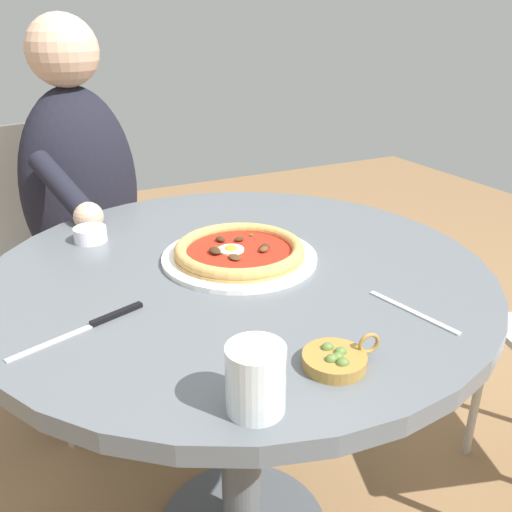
{
  "coord_description": "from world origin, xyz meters",
  "views": [
    {
      "loc": [
        0.41,
        0.88,
        1.2
      ],
      "look_at": [
        -0.03,
        0.01,
        0.76
      ],
      "focal_mm": 38.06,
      "sensor_mm": 36.0,
      "label": 1
    }
  ],
  "objects_px": {
    "diner_person": "(90,254)",
    "cafe_chair_diner": "(70,237)",
    "water_glass": "(256,382)",
    "olive_pan": "(336,359)",
    "dining_table": "(239,324)",
    "ramekin_capers": "(90,234)",
    "steak_knife": "(99,322)",
    "pizza_on_plate": "(239,252)",
    "fork_utensil": "(413,312)"
  },
  "relations": [
    {
      "from": "water_glass",
      "to": "ramekin_capers",
      "type": "xyz_separation_m",
      "value": [
        0.07,
        -0.66,
        -0.02
      ]
    },
    {
      "from": "pizza_on_plate",
      "to": "water_glass",
      "type": "height_order",
      "value": "water_glass"
    },
    {
      "from": "fork_utensil",
      "to": "diner_person",
      "type": "xyz_separation_m",
      "value": [
        0.36,
        -0.99,
        -0.21
      ]
    },
    {
      "from": "fork_utensil",
      "to": "diner_person",
      "type": "height_order",
      "value": "diner_person"
    },
    {
      "from": "steak_knife",
      "to": "dining_table",
      "type": "bearing_deg",
      "value": -161.75
    },
    {
      "from": "steak_knife",
      "to": "fork_utensil",
      "type": "bearing_deg",
      "value": 157.03
    },
    {
      "from": "pizza_on_plate",
      "to": "ramekin_capers",
      "type": "bearing_deg",
      "value": -43.46
    },
    {
      "from": "dining_table",
      "to": "water_glass",
      "type": "distance_m",
      "value": 0.46
    },
    {
      "from": "fork_utensil",
      "to": "ramekin_capers",
      "type": "bearing_deg",
      "value": -53.58
    },
    {
      "from": "pizza_on_plate",
      "to": "steak_knife",
      "type": "height_order",
      "value": "pizza_on_plate"
    },
    {
      "from": "water_glass",
      "to": "fork_utensil",
      "type": "height_order",
      "value": "water_glass"
    },
    {
      "from": "water_glass",
      "to": "diner_person",
      "type": "xyz_separation_m",
      "value": [
        0.01,
        -1.09,
        -0.25
      ]
    },
    {
      "from": "dining_table",
      "to": "pizza_on_plate",
      "type": "relative_size",
      "value": 3.15
    },
    {
      "from": "ramekin_capers",
      "to": "fork_utensil",
      "type": "relative_size",
      "value": 0.4
    },
    {
      "from": "pizza_on_plate",
      "to": "water_glass",
      "type": "distance_m",
      "value": 0.46
    },
    {
      "from": "olive_pan",
      "to": "diner_person",
      "type": "bearing_deg",
      "value": -81.65
    },
    {
      "from": "dining_table",
      "to": "steak_knife",
      "type": "distance_m",
      "value": 0.34
    },
    {
      "from": "water_glass",
      "to": "fork_utensil",
      "type": "xyz_separation_m",
      "value": [
        -0.34,
        -0.1,
        -0.04
      ]
    },
    {
      "from": "pizza_on_plate",
      "to": "olive_pan",
      "type": "height_order",
      "value": "olive_pan"
    },
    {
      "from": "diner_person",
      "to": "cafe_chair_diner",
      "type": "relative_size",
      "value": 1.35
    },
    {
      "from": "ramekin_capers",
      "to": "diner_person",
      "type": "height_order",
      "value": "diner_person"
    },
    {
      "from": "dining_table",
      "to": "olive_pan",
      "type": "xyz_separation_m",
      "value": [
        0.02,
        0.36,
        0.14
      ]
    },
    {
      "from": "diner_person",
      "to": "cafe_chair_diner",
      "type": "xyz_separation_m",
      "value": [
        0.03,
        -0.14,
        0.01
      ]
    },
    {
      "from": "cafe_chair_diner",
      "to": "fork_utensil",
      "type": "bearing_deg",
      "value": 108.95
    },
    {
      "from": "dining_table",
      "to": "steak_knife",
      "type": "height_order",
      "value": "steak_knife"
    },
    {
      "from": "pizza_on_plate",
      "to": "cafe_chair_diner",
      "type": "bearing_deg",
      "value": -74.49
    },
    {
      "from": "pizza_on_plate",
      "to": "fork_utensil",
      "type": "xyz_separation_m",
      "value": [
        -0.16,
        0.32,
        -0.01
      ]
    },
    {
      "from": "steak_knife",
      "to": "fork_utensil",
      "type": "height_order",
      "value": "steak_knife"
    },
    {
      "from": "dining_table",
      "to": "pizza_on_plate",
      "type": "bearing_deg",
      "value": -119.01
    },
    {
      "from": "pizza_on_plate",
      "to": "dining_table",
      "type": "bearing_deg",
      "value": 60.99
    },
    {
      "from": "diner_person",
      "to": "cafe_chair_diner",
      "type": "bearing_deg",
      "value": -76.55
    },
    {
      "from": "steak_knife",
      "to": "diner_person",
      "type": "height_order",
      "value": "diner_person"
    },
    {
      "from": "steak_knife",
      "to": "water_glass",
      "type": "bearing_deg",
      "value": 113.92
    },
    {
      "from": "cafe_chair_diner",
      "to": "steak_knife",
      "type": "bearing_deg",
      "value": 84.93
    },
    {
      "from": "steak_knife",
      "to": "ramekin_capers",
      "type": "relative_size",
      "value": 3.16
    },
    {
      "from": "water_glass",
      "to": "olive_pan",
      "type": "bearing_deg",
      "value": -168.09
    },
    {
      "from": "dining_table",
      "to": "ramekin_capers",
      "type": "bearing_deg",
      "value": -48.46
    },
    {
      "from": "pizza_on_plate",
      "to": "cafe_chair_diner",
      "type": "height_order",
      "value": "cafe_chair_diner"
    },
    {
      "from": "water_glass",
      "to": "fork_utensil",
      "type": "bearing_deg",
      "value": -164.26
    },
    {
      "from": "pizza_on_plate",
      "to": "olive_pan",
      "type": "relative_size",
      "value": 2.68
    },
    {
      "from": "water_glass",
      "to": "steak_knife",
      "type": "xyz_separation_m",
      "value": [
        0.13,
        -0.3,
        -0.04
      ]
    },
    {
      "from": "water_glass",
      "to": "ramekin_capers",
      "type": "bearing_deg",
      "value": -83.77
    },
    {
      "from": "dining_table",
      "to": "olive_pan",
      "type": "bearing_deg",
      "value": 86.82
    },
    {
      "from": "pizza_on_plate",
      "to": "fork_utensil",
      "type": "relative_size",
      "value": 1.78
    },
    {
      "from": "pizza_on_plate",
      "to": "ramekin_capers",
      "type": "xyz_separation_m",
      "value": [
        0.25,
        -0.24,
        0.0
      ]
    },
    {
      "from": "pizza_on_plate",
      "to": "diner_person",
      "type": "distance_m",
      "value": 0.73
    },
    {
      "from": "dining_table",
      "to": "diner_person",
      "type": "xyz_separation_m",
      "value": [
        0.18,
        -0.7,
        -0.08
      ]
    },
    {
      "from": "steak_knife",
      "to": "diner_person",
      "type": "xyz_separation_m",
      "value": [
        -0.12,
        -0.79,
        -0.22
      ]
    },
    {
      "from": "steak_knife",
      "to": "ramekin_capers",
      "type": "bearing_deg",
      "value": -99.48
    },
    {
      "from": "water_glass",
      "to": "steak_knife",
      "type": "bearing_deg",
      "value": -66.08
    }
  ]
}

